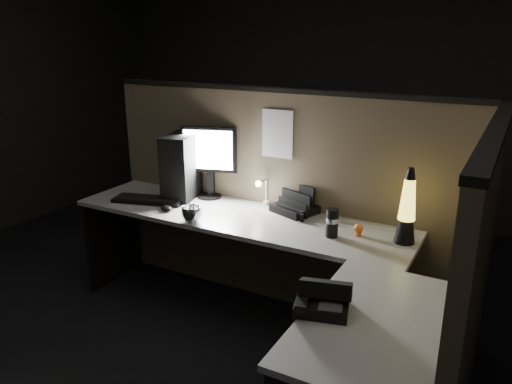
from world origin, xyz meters
The scene contains 17 objects.
floor centered at (0.00, 0.00, 0.00)m, with size 6.00×6.00×0.00m, color black.
room_shell centered at (0.00, 0.00, 1.62)m, with size 6.00×6.00×6.00m.
partition_back centered at (0.00, 0.93, 0.75)m, with size 2.66×0.06×1.50m, color brown.
partition_right centered at (1.33, 0.10, 0.75)m, with size 0.06×1.66×1.50m, color brown.
desk centered at (0.18, 0.25, 0.58)m, with size 2.60×1.60×0.73m.
pc_tower centered at (-0.70, 0.79, 0.96)m, with size 0.20×0.44×0.46m, color black.
monitor centered at (-0.52, 0.84, 1.04)m, with size 0.39×0.18×0.51m.
keyboard centered at (-0.84, 0.54, 0.74)m, with size 0.50×0.17×0.02m, color black.
mouse centered at (-0.61, 0.44, 0.75)m, with size 0.09×0.07×0.04m, color black.
clip_lamp centered at (-0.08, 0.83, 0.85)m, with size 0.04×0.16×0.20m.
organizer centered at (0.16, 0.84, 0.77)m, with size 0.32×0.31×0.20m.
lava_lamp centered at (0.91, 0.67, 0.91)m, with size 0.12×0.12×0.44m.
travel_mug centered at (0.52, 0.55, 0.82)m, with size 0.08×0.08×0.17m, color black.
steel_mug centered at (-0.35, 0.36, 0.78)m, with size 0.13×0.13×0.10m, color silver.
figurine centered at (0.65, 0.64, 0.78)m, with size 0.05×0.05×0.05m, color orange.
pinned_paper centered at (-0.01, 0.90, 1.23)m, with size 0.22×0.00×0.32m, color white.
desk_phone centered at (0.76, -0.23, 0.78)m, with size 0.27×0.27×0.14m.
Camera 1 is at (1.42, -2.04, 1.87)m, focal length 35.00 mm.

